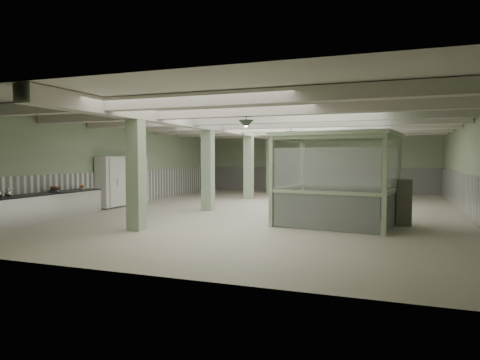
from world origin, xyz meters
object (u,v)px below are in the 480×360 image
(prep_counter, at_px, (37,208))
(guard_booth, at_px, (337,164))
(filing_cabinet, at_px, (401,202))
(walkin_cooler, at_px, (118,182))

(prep_counter, xyz_separation_m, guard_booth, (9.34, 2.75, 1.44))
(filing_cabinet, bearing_deg, guard_booth, -177.89)
(guard_booth, height_order, filing_cabinet, guard_booth)
(prep_counter, relative_size, walkin_cooler, 2.36)
(walkin_cooler, bearing_deg, filing_cabinet, -6.00)
(guard_booth, bearing_deg, walkin_cooler, 177.20)
(prep_counter, distance_m, filing_cabinet, 11.72)
(prep_counter, relative_size, filing_cabinet, 3.78)
(prep_counter, height_order, filing_cabinet, filing_cabinet)
(walkin_cooler, xyz_separation_m, filing_cabinet, (11.31, -1.19, -0.34))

